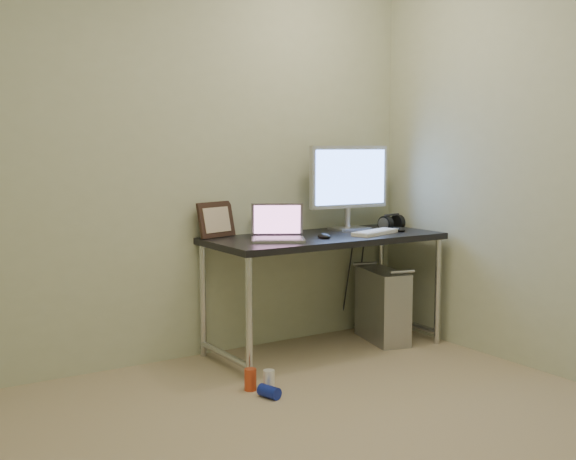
{
  "coord_description": "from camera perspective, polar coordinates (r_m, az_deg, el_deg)",
  "views": [
    {
      "loc": [
        -1.73,
        -2.31,
        1.32
      ],
      "look_at": [
        0.43,
        1.07,
        0.85
      ],
      "focal_mm": 45.0,
      "sensor_mm": 36.0,
      "label": 1
    }
  ],
  "objects": [
    {
      "name": "picture_frame",
      "position": [
        4.52,
        -5.7,
        0.83
      ],
      "size": [
        0.29,
        0.16,
        0.22
      ],
      "primitive_type": "cube",
      "rotation": [
        -0.21,
        0.0,
        0.29
      ],
      "color": "black",
      "rests_on": "desk"
    },
    {
      "name": "mouse_left",
      "position": [
        4.47,
        2.85,
        -0.4
      ],
      "size": [
        0.1,
        0.13,
        0.04
      ],
      "primitive_type": "ellipsoid",
      "rotation": [
        0.0,
        0.0,
        -0.22
      ],
      "color": "black",
      "rests_on": "desk"
    },
    {
      "name": "tower_computer",
      "position": [
        4.95,
        7.47,
        -5.93
      ],
      "size": [
        0.31,
        0.5,
        0.52
      ],
      "rotation": [
        0.0,
        0.0,
        -0.24
      ],
      "color": "#ACABB0",
      "rests_on": "ground"
    },
    {
      "name": "can_white",
      "position": [
        3.98,
        -1.53,
        -11.79
      ],
      "size": [
        0.08,
        0.08,
        0.11
      ],
      "primitive_type": "cylinder",
      "rotation": [
        0.0,
        0.0,
        0.29
      ],
      "color": "white",
      "rests_on": "ground"
    },
    {
      "name": "headphones",
      "position": [
        5.11,
        8.19,
        0.57
      ],
      "size": [
        0.19,
        0.11,
        0.12
      ],
      "rotation": [
        0.0,
        0.0,
        0.17
      ],
      "color": "black",
      "rests_on": "desk"
    },
    {
      "name": "keyboard",
      "position": [
        4.71,
        6.91,
        -0.19
      ],
      "size": [
        0.4,
        0.24,
        0.02
      ],
      "primitive_type": "cube",
      "rotation": [
        0.0,
        0.0,
        0.32
      ],
      "color": "white",
      "rests_on": "desk"
    },
    {
      "name": "cable_a",
      "position": [
        5.14,
        4.78,
        -3.67
      ],
      "size": [
        0.01,
        0.16,
        0.69
      ],
      "primitive_type": "cylinder",
      "rotation": [
        0.21,
        0.0,
        0.0
      ],
      "color": "black",
      "rests_on": "ground"
    },
    {
      "name": "webcam",
      "position": [
        4.66,
        -2.65,
        0.8
      ],
      "size": [
        0.05,
        0.04,
        0.13
      ],
      "rotation": [
        0.0,
        0.0,
        -0.13
      ],
      "color": "silver",
      "rests_on": "desk"
    },
    {
      "name": "cable_b",
      "position": [
        5.18,
        5.7,
        -3.82
      ],
      "size": [
        0.02,
        0.11,
        0.71
      ],
      "primitive_type": "cylinder",
      "rotation": [
        0.14,
        0.0,
        0.09
      ],
      "color": "black",
      "rests_on": "ground"
    },
    {
      "name": "can_red",
      "position": [
        3.99,
        -2.99,
        -11.71
      ],
      "size": [
        0.07,
        0.07,
        0.12
      ],
      "primitive_type": "cylinder",
      "rotation": [
        0.0,
        0.0,
        0.04
      ],
      "color": "#CC431F",
      "rests_on": "ground"
    },
    {
      "name": "mouse_right",
      "position": [
        4.87,
        8.74,
        0.11
      ],
      "size": [
        0.09,
        0.13,
        0.04
      ],
      "primitive_type": "ellipsoid",
      "rotation": [
        0.0,
        0.0,
        -0.18
      ],
      "color": "black",
      "rests_on": "desk"
    },
    {
      "name": "monitor",
      "position": [
        4.9,
        4.86,
        3.89
      ],
      "size": [
        0.61,
        0.19,
        0.57
      ],
      "rotation": [
        0.0,
        0.0,
        -0.04
      ],
      "color": "silver",
      "rests_on": "desk"
    },
    {
      "name": "desk",
      "position": [
        4.63,
        2.87,
        -1.43
      ],
      "size": [
        1.52,
        0.67,
        0.75
      ],
      "color": "black",
      "rests_on": "ground"
    },
    {
      "name": "can_blue",
      "position": [
        3.88,
        -1.49,
        -12.66
      ],
      "size": [
        0.09,
        0.13,
        0.07
      ],
      "primitive_type": "cylinder",
      "rotation": [
        1.57,
        0.0,
        0.26
      ],
      "color": "#1425A0",
      "rests_on": "ground"
    },
    {
      "name": "wall_back",
      "position": [
        4.41,
        -9.6,
        5.68
      ],
      "size": [
        3.5,
        0.02,
        2.5
      ],
      "primitive_type": "cube",
      "color": "beige",
      "rests_on": "ground"
    },
    {
      "name": "laptop",
      "position": [
        4.37,
        -0.82,
        -0.13
      ],
      "size": [
        0.4,
        0.38,
        0.22
      ],
      "rotation": [
        0.0,
        0.0,
        -0.52
      ],
      "color": "silver",
      "rests_on": "desk"
    }
  ]
}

